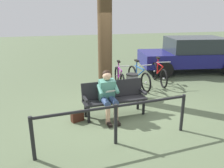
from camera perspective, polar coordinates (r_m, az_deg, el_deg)
name	(u,v)px	position (r m, az deg, el deg)	size (l,w,h in m)	color
ground_plane	(122,114)	(6.09, 2.54, -7.26)	(40.00, 40.00, 0.00)	#566647
bench	(114,96)	(5.86, 0.46, -2.91)	(1.63, 0.61, 0.87)	black
person_reading	(108,93)	(5.59, -0.99, -2.20)	(0.51, 0.79, 1.20)	#4C8C7A
handbag	(77,116)	(5.71, -8.51, -7.89)	(0.30, 0.14, 0.24)	#3F1E14
tree_trunk	(105,38)	(6.89, -1.75, 11.25)	(0.42, 0.42, 3.59)	#4C3823
litter_bin	(132,85)	(7.12, 4.91, -0.35)	(0.37, 0.37, 0.73)	slate
bicycle_silver	(159,74)	(8.59, 11.45, 2.47)	(0.48, 1.68, 0.94)	black
bicycle_green	(139,77)	(8.01, 6.57, 1.60)	(0.48, 1.68, 0.94)	black
bicycle_blue	(119,79)	(7.84, 1.84, 1.35)	(0.48, 1.68, 0.94)	black
railing_fence	(116,117)	(4.55, 0.94, -8.00)	(3.17, 0.40, 0.85)	black
parked_car	(191,54)	(10.62, 18.92, 7.05)	(4.41, 2.47, 1.47)	navy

